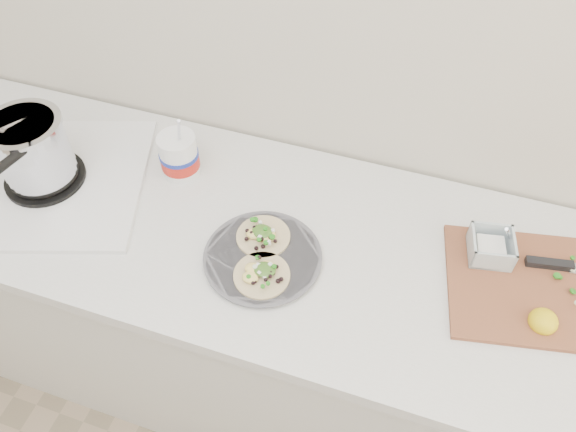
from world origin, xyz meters
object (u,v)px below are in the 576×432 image
(taco_plate, at_px, (263,255))
(cutboard, at_px, (545,282))
(tub, at_px, (179,154))
(stove, at_px, (38,161))

(taco_plate, relative_size, cutboard, 0.57)
(taco_plate, xyz_separation_m, tub, (-0.31, 0.21, 0.05))
(stove, relative_size, cutboard, 1.27)
(taco_plate, distance_m, tub, 0.37)
(cutboard, bearing_deg, tub, 164.79)
(taco_plate, height_order, tub, tub)
(tub, bearing_deg, cutboard, -4.32)
(stove, height_order, cutboard, stove)
(cutboard, bearing_deg, stove, 172.71)
(tub, relative_size, cutboard, 0.46)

